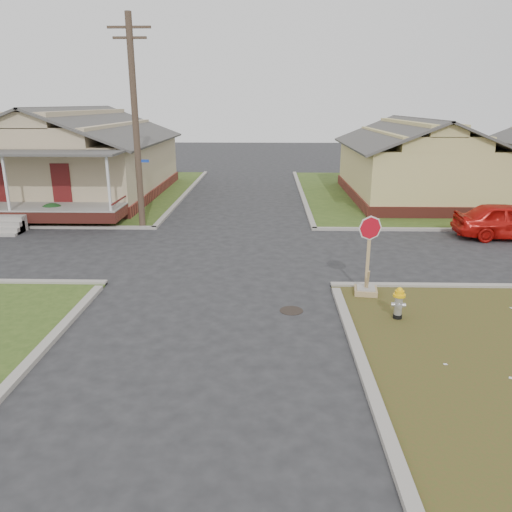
{
  "coord_description": "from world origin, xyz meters",
  "views": [
    {
      "loc": [
        1.56,
        -13.11,
        5.44
      ],
      "look_at": [
        1.19,
        1.0,
        1.1
      ],
      "focal_mm": 35.0,
      "sensor_mm": 36.0,
      "label": 1
    }
  ],
  "objects_px": {
    "stop_sign": "(367,277)",
    "utility_pole": "(135,122)",
    "fire_hydrant": "(399,301)",
    "red_sedan": "(509,221)"
  },
  "relations": [
    {
      "from": "red_sedan",
      "to": "stop_sign",
      "type": "bearing_deg",
      "value": 135.37
    },
    {
      "from": "utility_pole",
      "to": "stop_sign",
      "type": "relative_size",
      "value": 3.82
    },
    {
      "from": "fire_hydrant",
      "to": "red_sedan",
      "type": "relative_size",
      "value": 0.2
    },
    {
      "from": "stop_sign",
      "to": "utility_pole",
      "type": "bearing_deg",
      "value": 144.24
    },
    {
      "from": "utility_pole",
      "to": "stop_sign",
      "type": "height_order",
      "value": "utility_pole"
    },
    {
      "from": "fire_hydrant",
      "to": "red_sedan",
      "type": "distance_m",
      "value": 10.71
    },
    {
      "from": "stop_sign",
      "to": "red_sedan",
      "type": "height_order",
      "value": "stop_sign"
    },
    {
      "from": "utility_pole",
      "to": "fire_hydrant",
      "type": "height_order",
      "value": "utility_pole"
    },
    {
      "from": "fire_hydrant",
      "to": "stop_sign",
      "type": "bearing_deg",
      "value": 114.46
    },
    {
      "from": "fire_hydrant",
      "to": "stop_sign",
      "type": "relative_size",
      "value": 0.36
    }
  ]
}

